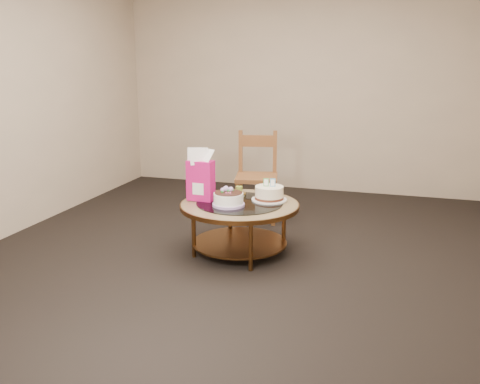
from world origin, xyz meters
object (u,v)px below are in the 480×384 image
(coffee_table, at_px, (240,212))
(cream_cake, at_px, (269,194))
(gift_bag, at_px, (201,175))
(decorated_cake, at_px, (228,200))
(dining_chair, at_px, (257,176))

(coffee_table, bearing_deg, cream_cake, 34.15)
(cream_cake, relative_size, gift_bag, 0.68)
(decorated_cake, xyz_separation_m, gift_bag, (-0.29, 0.11, 0.17))
(coffee_table, height_order, decorated_cake, decorated_cake)
(cream_cake, relative_size, dining_chair, 0.33)
(cream_cake, bearing_deg, coffee_table, -154.70)
(decorated_cake, relative_size, dining_chair, 0.29)
(dining_chair, bearing_deg, cream_cake, -80.52)
(decorated_cake, bearing_deg, cream_cake, 43.37)
(coffee_table, xyz_separation_m, gift_bag, (-0.35, -0.01, 0.30))
(cream_cake, bearing_deg, decorated_cake, -145.48)
(coffee_table, xyz_separation_m, dining_chair, (-0.13, 1.03, 0.09))
(decorated_cake, distance_m, gift_bag, 0.35)
(coffee_table, relative_size, decorated_cake, 3.77)
(cream_cake, height_order, gift_bag, gift_bag)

